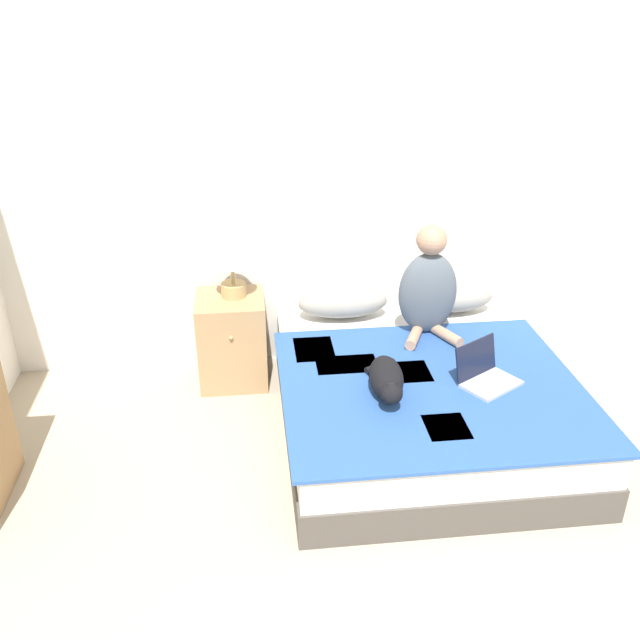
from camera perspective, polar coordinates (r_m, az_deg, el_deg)
The scene contains 9 objects.
wall_back at distance 4.72m, azimuth 4.85°, elevation 11.09°, with size 6.16×0.05×2.55m.
bed at distance 4.26m, azimuth 8.51°, elevation -6.63°, with size 1.74×1.91×0.43m.
pillow_near at distance 4.71m, azimuth 1.93°, elevation 1.52°, with size 0.62×0.29×0.21m.
pillow_far at distance 4.87m, azimuth 10.83°, elevation 1.93°, with size 0.62×0.29×0.21m.
person_sitting at distance 4.45m, azimuth 9.10°, elevation 2.67°, with size 0.39×0.38×0.74m.
cat_tabby at distance 3.83m, azimuth 5.64°, elevation -4.97°, with size 0.23×0.59×0.20m.
laptop_open at distance 4.06m, azimuth 13.79°, elevation -4.50°, with size 0.42×0.40×0.23m.
nightstand at distance 4.71m, azimuth -7.40°, elevation -1.66°, with size 0.46×0.47×0.63m.
table_lamp at distance 4.50m, azimuth -7.44°, elevation 5.16°, with size 0.28×0.28×0.40m.
Camera 1 is at (-0.91, -0.67, 2.52)m, focal length 38.00 mm.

